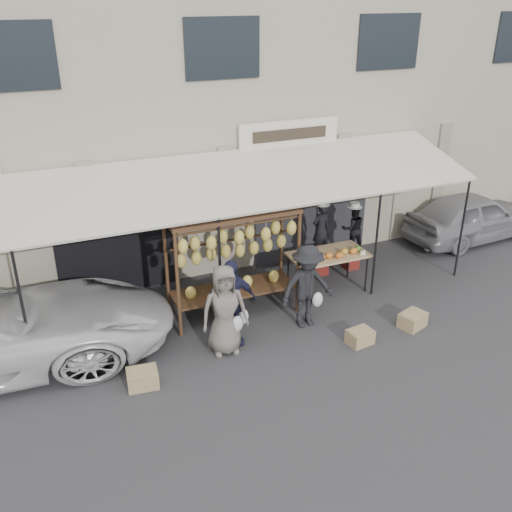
% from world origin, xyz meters
% --- Properties ---
extents(ground_plane, '(90.00, 90.00, 0.00)m').
position_xyz_m(ground_plane, '(0.00, 0.00, 0.00)').
color(ground_plane, '#2D2D30').
extents(shophouse, '(24.00, 6.15, 7.30)m').
position_xyz_m(shophouse, '(-0.00, 6.50, 3.65)').
color(shophouse, '#A29981').
rests_on(shophouse, ground_plane).
extents(awning, '(10.00, 2.35, 2.92)m').
position_xyz_m(awning, '(0.01, 2.28, 2.57)').
color(awning, beige).
rests_on(awning, ground_plane).
extents(banana_rack, '(2.60, 0.90, 2.24)m').
position_xyz_m(banana_rack, '(-0.57, 1.52, 1.57)').
color(banana_rack, '#4E311E').
rests_on(banana_rack, ground_plane).
extents(produce_table, '(1.70, 0.90, 1.04)m').
position_xyz_m(produce_table, '(1.67, 1.63, 0.88)').
color(produce_table, tan).
rests_on(produce_table, ground_plane).
extents(vendor_left, '(0.51, 0.37, 1.29)m').
position_xyz_m(vendor_left, '(1.92, 2.48, 1.11)').
color(vendor_left, black).
rests_on(vendor_left, stool_left).
extents(vendor_right, '(0.63, 0.54, 1.14)m').
position_xyz_m(vendor_right, '(2.77, 2.46, 1.02)').
color(vendor_right, black).
rests_on(vendor_right, stool_right).
extents(customer_left, '(0.90, 0.64, 1.73)m').
position_xyz_m(customer_left, '(-1.20, 0.38, 0.86)').
color(customer_left, '#6A635B').
rests_on(customer_left, ground_plane).
extents(customer_mid, '(1.01, 0.43, 1.72)m').
position_xyz_m(customer_mid, '(-1.01, 0.57, 0.86)').
color(customer_mid, '#20213F').
rests_on(customer_mid, ground_plane).
extents(customer_right, '(1.13, 0.68, 1.72)m').
position_xyz_m(customer_right, '(0.58, 0.59, 0.86)').
color(customer_right, black).
rests_on(customer_right, ground_plane).
extents(stool_left, '(0.43, 0.43, 0.47)m').
position_xyz_m(stool_left, '(1.92, 2.48, 0.24)').
color(stool_left, maroon).
rests_on(stool_left, ground_plane).
extents(stool_right, '(0.39, 0.39, 0.44)m').
position_xyz_m(stool_right, '(2.77, 2.46, 0.22)').
color(stool_right, maroon).
rests_on(stool_right, ground_plane).
extents(crate_near_a, '(0.50, 0.41, 0.28)m').
position_xyz_m(crate_near_a, '(1.21, -0.40, 0.14)').
color(crate_near_a, tan).
rests_on(crate_near_a, ground_plane).
extents(crate_near_b, '(0.60, 0.53, 0.30)m').
position_xyz_m(crate_near_b, '(2.48, -0.31, 0.15)').
color(crate_near_b, tan).
rests_on(crate_near_b, ground_plane).
extents(crate_far, '(0.55, 0.44, 0.31)m').
position_xyz_m(crate_far, '(-2.85, -0.06, 0.15)').
color(crate_far, tan).
rests_on(crate_far, ground_plane).
extents(sedan, '(3.89, 1.77, 1.30)m').
position_xyz_m(sedan, '(6.63, 2.72, 0.65)').
color(sedan, gray).
rests_on(sedan, ground_plane).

